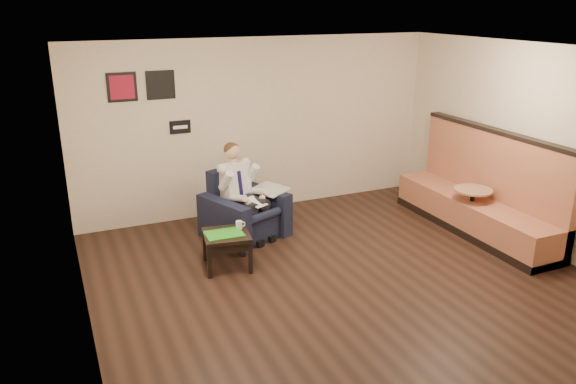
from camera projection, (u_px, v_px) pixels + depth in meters
name	position (u px, v px, depth m)	size (l,w,h in m)	color
ground	(349.00, 285.00, 6.92)	(6.00, 6.00, 0.00)	black
wall_back	(260.00, 126.00, 9.07)	(6.00, 0.02, 2.80)	beige
wall_front	(571.00, 295.00, 3.87)	(6.00, 0.02, 2.80)	beige
wall_left	(78.00, 214.00, 5.33)	(0.02, 6.00, 2.80)	beige
wall_right	(545.00, 150.00, 7.61)	(0.02, 6.00, 2.80)	beige
ceiling	(358.00, 52.00, 6.01)	(6.00, 6.00, 0.02)	white
seating_sign	(180.00, 127.00, 8.53)	(0.32, 0.02, 0.20)	black
art_print_left	(122.00, 87.00, 8.01)	(0.42, 0.03, 0.42)	maroon
art_print_right	(161.00, 85.00, 8.22)	(0.42, 0.03, 0.42)	black
armchair	(245.00, 205.00, 8.21)	(1.00, 1.00, 0.97)	black
seated_man	(250.00, 196.00, 8.07)	(0.63, 0.95, 1.32)	silver
lap_papers	(255.00, 202.00, 8.02)	(0.22, 0.32, 0.01)	white
newspaper	(270.00, 189.00, 8.36)	(0.42, 0.53, 0.01)	silver
side_table	(227.00, 250.00, 7.31)	(0.58, 0.58, 0.48)	black
green_folder	(224.00, 234.00, 7.21)	(0.48, 0.34, 0.01)	green
coffee_mug	(239.00, 225.00, 7.38)	(0.09, 0.09, 0.10)	white
smartphone	(228.00, 228.00, 7.40)	(0.15, 0.07, 0.01)	black
banquette	(478.00, 183.00, 8.32)	(0.71, 2.96, 1.51)	#A96041
cafe_table	(471.00, 211.00, 8.36)	(0.56, 0.56, 0.70)	#A27A58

